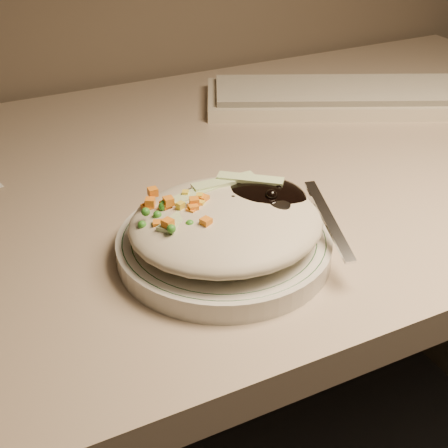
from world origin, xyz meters
name	(u,v)px	position (x,y,z in m)	size (l,w,h in m)	color
desk	(210,291)	(0.00, 1.38, 0.54)	(1.40, 0.70, 0.74)	tan
plate	(224,246)	(-0.07, 1.20, 0.75)	(0.21, 0.21, 0.02)	silver
plate_rim	(224,238)	(-0.07, 1.20, 0.76)	(0.20, 0.20, 0.00)	#144723
meal	(228,218)	(-0.06, 1.20, 0.78)	(0.20, 0.19, 0.05)	#BCB198
keyboard	(338,96)	(0.27, 1.49, 0.75)	(0.43, 0.30, 0.03)	beige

